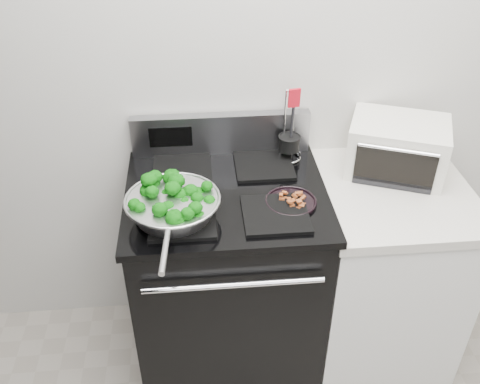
{
  "coord_description": "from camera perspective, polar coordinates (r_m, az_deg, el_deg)",
  "views": [
    {
      "loc": [
        -0.4,
        -0.3,
        2.15
      ],
      "look_at": [
        -0.25,
        1.36,
        0.98
      ],
      "focal_mm": 40.0,
      "sensor_mm": 36.0,
      "label": 1
    }
  ],
  "objects": [
    {
      "name": "counter",
      "position": [
        2.53,
        14.55,
        -8.25
      ],
      "size": [
        0.62,
        0.68,
        0.92
      ],
      "color": "white",
      "rests_on": "floor"
    },
    {
      "name": "skillet",
      "position": [
        1.94,
        -7.17,
        -1.48
      ],
      "size": [
        0.35,
        0.55,
        0.07
      ],
      "rotation": [
        0.0,
        0.0,
        -0.07
      ],
      "color": "silver",
      "rests_on": "gas_range"
    },
    {
      "name": "broccoli_pile",
      "position": [
        1.93,
        -7.21,
        -0.97
      ],
      "size": [
        0.27,
        0.27,
        0.09
      ],
      "primitive_type": null,
      "color": "#043306",
      "rests_on": "skillet"
    },
    {
      "name": "bacon_plate",
      "position": [
        2.02,
        5.44,
        -0.8
      ],
      "size": [
        0.2,
        0.2,
        0.04
      ],
      "rotation": [
        0.0,
        0.0,
        -0.13
      ],
      "color": "black",
      "rests_on": "gas_range"
    },
    {
      "name": "toaster_oven",
      "position": [
        2.31,
        16.42,
        4.62
      ],
      "size": [
        0.47,
        0.42,
        0.22
      ],
      "rotation": [
        0.0,
        0.0,
        -0.38
      ],
      "color": "white",
      "rests_on": "counter"
    },
    {
      "name": "utensil_holder",
      "position": [
        2.27,
        5.25,
        4.88
      ],
      "size": [
        0.11,
        0.11,
        0.33
      ],
      "rotation": [
        0.0,
        0.0,
        0.14
      ],
      "color": "silver",
      "rests_on": "gas_range"
    },
    {
      "name": "back_wall",
      "position": [
        2.23,
        5.66,
        13.97
      ],
      "size": [
        4.0,
        0.02,
        2.7
      ],
      "primitive_type": "cube",
      "color": "beige",
      "rests_on": "ground"
    },
    {
      "name": "gas_range",
      "position": [
        2.39,
        -1.33,
        -9.03
      ],
      "size": [
        0.79,
        0.69,
        1.13
      ],
      "color": "black",
      "rests_on": "floor"
    }
  ]
}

